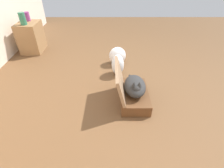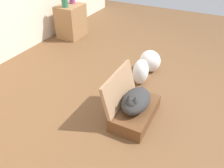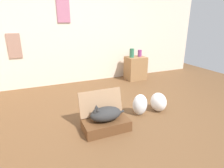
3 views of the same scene
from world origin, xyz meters
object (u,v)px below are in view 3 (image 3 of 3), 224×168
(plastic_bag_clear, at_px, (158,102))
(vase_tall, at_px, (132,53))
(plastic_bag_white, at_px, (140,105))
(side_table, at_px, (135,68))
(suitcase_base, at_px, (106,125))
(vase_short, at_px, (140,53))
(cat, at_px, (105,114))

(plastic_bag_clear, distance_m, vase_tall, 1.87)
(plastic_bag_white, bearing_deg, side_table, 62.20)
(suitcase_base, relative_size, vase_tall, 2.91)
(plastic_bag_white, bearing_deg, vase_short, 59.49)
(side_table, bearing_deg, vase_short, 11.07)
(vase_tall, distance_m, vase_short, 0.24)
(suitcase_base, relative_size, plastic_bag_clear, 2.01)
(cat, relative_size, plastic_bag_clear, 1.64)
(plastic_bag_clear, bearing_deg, plastic_bag_white, 179.32)
(cat, distance_m, vase_tall, 2.47)
(plastic_bag_white, xyz_separation_m, plastic_bag_clear, (0.36, -0.00, -0.02))
(cat, height_order, vase_tall, vase_tall)
(vase_tall, bearing_deg, cat, -127.21)
(plastic_bag_clear, xyz_separation_m, vase_short, (0.68, 1.76, 0.50))
(plastic_bag_clear, relative_size, vase_short, 1.90)
(suitcase_base, bearing_deg, vase_tall, 52.96)
(cat, distance_m, vase_short, 2.63)
(plastic_bag_clear, height_order, vase_short, vase_short)
(cat, relative_size, side_table, 0.90)
(side_table, height_order, vase_short, vase_short)
(suitcase_base, xyz_separation_m, plastic_bag_white, (0.67, 0.20, 0.10))
(cat, distance_m, plastic_bag_white, 0.71)
(cat, bearing_deg, vase_tall, 52.79)
(suitcase_base, distance_m, side_table, 2.51)
(cat, height_order, vase_short, vase_short)
(plastic_bag_clear, bearing_deg, vase_short, 69.00)
(plastic_bag_white, distance_m, plastic_bag_clear, 0.36)
(plastic_bag_white, height_order, vase_tall, vase_tall)
(suitcase_base, relative_size, plastic_bag_white, 1.83)
(plastic_bag_white, height_order, side_table, side_table)
(side_table, bearing_deg, plastic_bag_clear, -107.71)
(plastic_bag_clear, distance_m, vase_short, 1.95)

